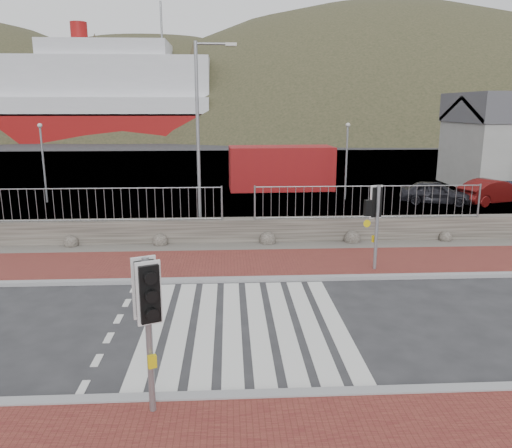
{
  "coord_description": "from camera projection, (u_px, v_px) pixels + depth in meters",
  "views": [
    {
      "loc": [
        -0.32,
        -10.7,
        4.93
      ],
      "look_at": [
        0.42,
        3.0,
        1.7
      ],
      "focal_mm": 35.0,
      "sensor_mm": 36.0,
      "label": 1
    }
  ],
  "objects": [
    {
      "name": "car_b",
      "position": [
        493.0,
        191.0,
        25.96
      ],
      "size": [
        4.13,
        2.58,
        1.28
      ],
      "primitive_type": "imported",
      "rotation": [
        0.0,
        0.0,
        1.91
      ],
      "color": "#520C0B",
      "rests_on": "ground"
    },
    {
      "name": "kerb_near",
      "position": [
        250.0,
        396.0,
        8.62
      ],
      "size": [
        40.0,
        0.25,
        0.12
      ],
      "primitive_type": "cube",
      "color": "gray",
      "rests_on": "ground"
    },
    {
      "name": "traffic_signal_near",
      "position": [
        147.0,
        304.0,
        7.75
      ],
      "size": [
        0.44,
        0.36,
        2.7
      ],
      "rotation": [
        0.0,
        0.0,
        0.4
      ],
      "color": "gray",
      "rests_on": "ground"
    },
    {
      "name": "ground",
      "position": [
        245.0,
        325.0,
        11.55
      ],
      "size": [
        220.0,
        220.0,
        0.0
      ],
      "primitive_type": "plane",
      "color": "#28282B",
      "rests_on": "ground"
    },
    {
      "name": "car_a",
      "position": [
        435.0,
        192.0,
        25.89
      ],
      "size": [
        3.82,
        2.52,
        1.21
      ],
      "primitive_type": "imported",
      "rotation": [
        0.0,
        0.0,
        1.23
      ],
      "color": "black",
      "rests_on": "ground"
    },
    {
      "name": "stone_wall",
      "position": [
        238.0,
        230.0,
        18.54
      ],
      "size": [
        40.0,
        0.6,
        0.9
      ],
      "primitive_type": "cube",
      "color": "#423D36",
      "rests_on": "ground"
    },
    {
      "name": "ferry",
      "position": [
        67.0,
        104.0,
        75.03
      ],
      "size": [
        50.0,
        16.0,
        20.0
      ],
      "color": "maroon",
      "rests_on": "ground"
    },
    {
      "name": "kerb_far",
      "position": [
        242.0,
        280.0,
        14.45
      ],
      "size": [
        40.0,
        0.25,
        0.12
      ],
      "primitive_type": "cube",
      "color": "gray",
      "rests_on": "ground"
    },
    {
      "name": "hills_backdrop",
      "position": [
        264.0,
        246.0,
        102.62
      ],
      "size": [
        254.0,
        90.0,
        100.0
      ],
      "color": "#2B2F1C",
      "rests_on": "ground"
    },
    {
      "name": "railing",
      "position": [
        238.0,
        195.0,
        18.08
      ],
      "size": [
        18.07,
        0.07,
        1.22
      ],
      "color": "gray",
      "rests_on": "stone_wall"
    },
    {
      "name": "shipping_container",
      "position": [
        281.0,
        168.0,
        30.43
      ],
      "size": [
        6.35,
        2.84,
        2.61
      ],
      "primitive_type": "cube",
      "rotation": [
        0.0,
        0.0,
        0.04
      ],
      "color": "maroon",
      "rests_on": "ground"
    },
    {
      "name": "water",
      "position": [
        231.0,
        142.0,
        72.69
      ],
      "size": [
        220.0,
        50.0,
        0.05
      ],
      "primitive_type": "cube",
      "color": "#3F4C54",
      "rests_on": "ground"
    },
    {
      "name": "quay",
      "position": [
        233.0,
        172.0,
        38.67
      ],
      "size": [
        120.0,
        40.0,
        0.5
      ],
      "primitive_type": "cube",
      "color": "#4C4C4F",
      "rests_on": "ground"
    },
    {
      "name": "sidewalk_far",
      "position": [
        240.0,
        264.0,
        15.91
      ],
      "size": [
        40.0,
        3.0,
        0.08
      ],
      "primitive_type": "cube",
      "color": "brown",
      "rests_on": "ground"
    },
    {
      "name": "traffic_signal_far",
      "position": [
        377.0,
        210.0,
        14.9
      ],
      "size": [
        0.66,
        0.33,
        2.67
      ],
      "rotation": [
        0.0,
        0.0,
        3.37
      ],
      "color": "gray",
      "rests_on": "ground"
    },
    {
      "name": "gravel_strip",
      "position": [
        239.0,
        247.0,
        17.86
      ],
      "size": [
        40.0,
        1.5,
        0.06
      ],
      "primitive_type": "cube",
      "color": "#59544C",
      "rests_on": "ground"
    },
    {
      "name": "zebra_crossing",
      "position": [
        245.0,
        325.0,
        11.55
      ],
      "size": [
        4.62,
        5.6,
        0.01
      ],
      "color": "silver",
      "rests_on": "ground"
    },
    {
      "name": "streetlight",
      "position": [
        201.0,
        131.0,
        18.43
      ],
      "size": [
        1.53,
        0.21,
        7.22
      ],
      "rotation": [
        0.0,
        0.0,
        0.03
      ],
      "color": "gray",
      "rests_on": "ground"
    }
  ]
}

